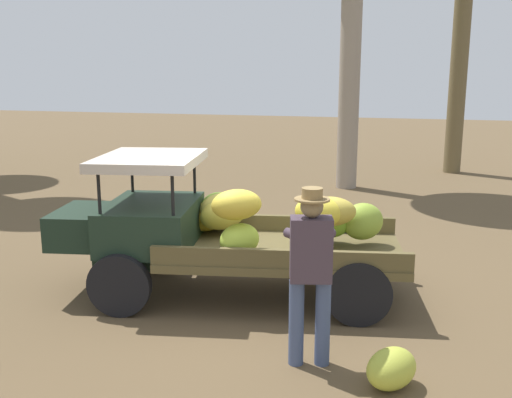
{
  "coord_description": "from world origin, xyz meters",
  "views": [
    {
      "loc": [
        -1.98,
        6.82,
        2.88
      ],
      "look_at": [
        -0.09,
        -0.16,
        1.29
      ],
      "focal_mm": 41.36,
      "sensor_mm": 36.0,
      "label": 1
    }
  ],
  "objects": [
    {
      "name": "loose_banana_bunch",
      "position": [
        -1.89,
        1.71,
        0.19
      ],
      "size": [
        0.63,
        0.67,
        0.39
      ],
      "primitive_type": "ellipsoid",
      "rotation": [
        0.0,
        0.01,
        0.94
      ],
      "color": "gold",
      "rests_on": "ground"
    },
    {
      "name": "truck",
      "position": [
        0.45,
        -0.11,
        0.87
      ],
      "size": [
        4.62,
        2.34,
        1.82
      ],
      "rotation": [
        0.0,
        0.0,
        0.17
      ],
      "color": "#1C2E20",
      "rests_on": "ground"
    },
    {
      "name": "farmer",
      "position": [
        -1.08,
        1.46,
        1.02
      ],
      "size": [
        0.53,
        0.49,
        1.8
      ],
      "rotation": [
        0.0,
        0.0,
        -1.33
      ],
      "color": "#445379",
      "rests_on": "ground"
    },
    {
      "name": "ground_plane",
      "position": [
        0.0,
        0.0,
        0.0
      ],
      "size": [
        60.0,
        60.0,
        0.0
      ],
      "primitive_type": "plane",
      "color": "brown"
    }
  ]
}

